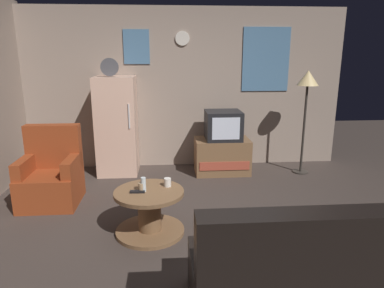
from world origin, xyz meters
The scene contains 13 objects.
ground_plane centered at (0.00, 0.00, 0.00)m, with size 12.00×12.00×0.00m, color #3D332D.
wall_with_art centered at (0.01, 2.45, 1.28)m, with size 5.20×0.12×2.54m.
fridge centered at (-1.03, 2.09, 0.75)m, with size 0.60×0.62×1.77m.
tv_stand centered at (0.59, 1.95, 0.27)m, with size 0.84×0.53×0.54m.
crt_tv centered at (0.60, 1.95, 0.76)m, with size 0.54×0.51×0.44m.
standing_lamp centered at (1.84, 1.86, 1.36)m, with size 0.32×0.32×1.59m.
coffee_table centered at (-0.47, 0.10, 0.24)m, with size 0.72×0.72×0.47m.
wine_glass centered at (-0.52, 0.09, 0.55)m, with size 0.05×0.05×0.15m, color silver.
mug_ceramic_white centered at (-0.28, 0.22, 0.52)m, with size 0.08×0.08×0.09m, color silver.
mug_ceramic_tan centered at (-0.54, 0.10, 0.52)m, with size 0.08×0.08×0.09m, color tan.
remote_control centered at (-0.58, 0.06, 0.48)m, with size 0.15×0.04×0.02m, color black.
armchair centered at (-1.73, 1.00, 0.34)m, with size 0.68×0.68×0.96m.
couch centered at (0.73, -1.18, 0.31)m, with size 1.70×0.80×0.92m.
Camera 1 is at (-0.28, -3.25, 1.84)m, focal length 32.63 mm.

